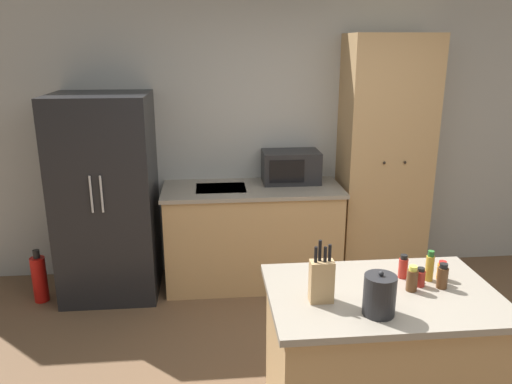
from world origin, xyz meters
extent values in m
cube|color=#B2B2AD|center=(0.00, 2.33, 1.30)|extent=(7.20, 0.06, 2.60)
cube|color=black|center=(-1.71, 1.93, 0.88)|extent=(0.81, 0.74, 1.76)
cylinder|color=silver|center=(-1.75, 1.54, 1.02)|extent=(0.02, 0.02, 0.30)
cylinder|color=silver|center=(-1.67, 1.54, 1.02)|extent=(0.02, 0.02, 0.30)
cube|color=tan|center=(-0.44, 1.98, 0.44)|extent=(1.56, 0.64, 0.89)
cube|color=gray|center=(-0.44, 1.98, 0.91)|extent=(1.60, 0.68, 0.03)
cube|color=#9EA0A3|center=(-0.72, 1.98, 0.92)|extent=(0.44, 0.34, 0.01)
cube|color=tan|center=(0.78, 2.05, 1.12)|extent=(0.77, 0.50, 2.24)
sphere|color=black|center=(0.69, 1.78, 1.17)|extent=(0.02, 0.02, 0.02)
sphere|color=black|center=(0.87, 1.78, 1.17)|extent=(0.02, 0.02, 0.02)
cube|color=tan|center=(0.05, -0.08, 0.45)|extent=(1.11, 0.71, 0.91)
cube|color=gray|center=(0.05, -0.08, 0.93)|extent=(1.17, 0.77, 0.03)
cube|color=#232326|center=(-0.07, 2.12, 1.07)|extent=(0.52, 0.33, 0.29)
cube|color=black|center=(-0.14, 1.95, 1.07)|extent=(0.31, 0.01, 0.20)
cube|color=tan|center=(-0.29, -0.14, 1.05)|extent=(0.12, 0.07, 0.21)
cylinder|color=black|center=(-0.33, -0.15, 1.20)|extent=(0.02, 0.02, 0.08)
cylinder|color=black|center=(-0.30, -0.13, 1.21)|extent=(0.02, 0.02, 0.10)
cylinder|color=black|center=(-0.28, -0.15, 1.19)|extent=(0.02, 0.02, 0.08)
cylinder|color=black|center=(-0.26, -0.14, 1.20)|extent=(0.02, 0.02, 0.08)
cylinder|color=#B2281E|center=(0.20, 0.07, 1.00)|extent=(0.05, 0.05, 0.11)
cylinder|color=black|center=(0.20, 0.07, 1.06)|extent=(0.04, 0.04, 0.02)
cylinder|color=#563319|center=(0.19, -0.08, 1.00)|extent=(0.06, 0.06, 0.11)
cylinder|color=#E5DB4C|center=(0.19, -0.08, 1.07)|extent=(0.04, 0.04, 0.02)
cylinder|color=gold|center=(0.33, 0.03, 1.01)|extent=(0.04, 0.04, 0.14)
cylinder|color=#286628|center=(0.33, 0.03, 1.10)|extent=(0.03, 0.03, 0.03)
cylinder|color=orange|center=(0.40, 0.03, 0.99)|extent=(0.05, 0.05, 0.09)
cylinder|color=red|center=(0.40, 0.03, 1.04)|extent=(0.04, 0.04, 0.02)
cylinder|color=#B2281E|center=(0.26, -0.03, 0.99)|extent=(0.05, 0.05, 0.08)
cylinder|color=black|center=(0.26, -0.03, 1.04)|extent=(0.04, 0.04, 0.02)
cylinder|color=#563319|center=(0.36, -0.06, 1.00)|extent=(0.06, 0.06, 0.11)
cylinder|color=black|center=(0.36, -0.06, 1.07)|extent=(0.04, 0.04, 0.02)
cylinder|color=#232326|center=(-0.05, -0.28, 1.04)|extent=(0.15, 0.15, 0.19)
sphere|color=#262628|center=(-0.05, -0.28, 1.15)|extent=(0.02, 0.02, 0.02)
cylinder|color=red|center=(-2.31, 1.78, 0.20)|extent=(0.12, 0.12, 0.40)
cylinder|color=black|center=(-2.31, 1.78, 0.44)|extent=(0.06, 0.06, 0.07)
camera|label=1|loc=(-0.82, -2.29, 2.16)|focal=35.00mm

